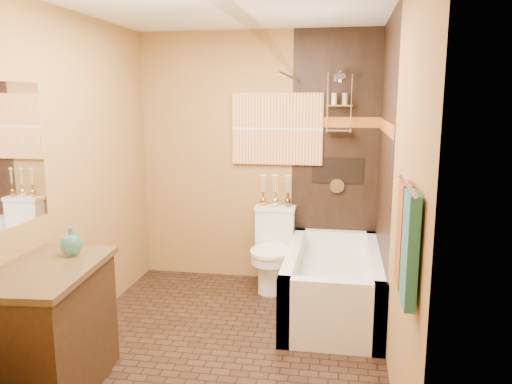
% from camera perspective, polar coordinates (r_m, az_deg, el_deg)
% --- Properties ---
extents(floor, '(3.00, 3.00, 0.00)m').
position_cam_1_polar(floor, '(3.98, -3.70, -17.02)').
color(floor, black).
rests_on(floor, ground).
extents(wall_left, '(0.02, 3.00, 2.50)m').
position_cam_1_polar(wall_left, '(4.03, -20.74, 1.45)').
color(wall_left, '#9A693B').
rests_on(wall_left, floor).
extents(wall_right, '(0.02, 3.00, 2.50)m').
position_cam_1_polar(wall_right, '(3.49, 15.57, 0.41)').
color(wall_right, '#9A693B').
rests_on(wall_right, floor).
extents(wall_back, '(2.40, 0.02, 2.50)m').
position_cam_1_polar(wall_back, '(5.03, 0.17, 3.85)').
color(wall_back, '#9A693B').
rests_on(wall_back, floor).
extents(wall_front, '(2.40, 0.02, 2.50)m').
position_cam_1_polar(wall_front, '(2.18, -13.45, -5.53)').
color(wall_front, '#9A693B').
rests_on(wall_front, floor).
extents(alcove_tile_back, '(0.85, 0.01, 2.50)m').
position_cam_1_polar(alcove_tile_back, '(4.94, 9.04, 3.60)').
color(alcove_tile_back, black).
rests_on(alcove_tile_back, wall_back).
extents(alcove_tile_right, '(0.01, 1.50, 2.50)m').
position_cam_1_polar(alcove_tile_right, '(4.23, 14.46, 2.20)').
color(alcove_tile_right, black).
rests_on(alcove_tile_right, wall_right).
extents(mosaic_band_back, '(0.85, 0.01, 0.10)m').
position_cam_1_polar(mosaic_band_back, '(4.90, 9.17, 7.88)').
color(mosaic_band_back, '#9B4E1C').
rests_on(mosaic_band_back, alcove_tile_back).
extents(mosaic_band_right, '(0.01, 1.50, 0.10)m').
position_cam_1_polar(mosaic_band_right, '(4.19, 14.56, 7.22)').
color(mosaic_band_right, '#9B4E1C').
rests_on(mosaic_band_right, alcove_tile_right).
extents(alcove_niche, '(0.50, 0.01, 0.25)m').
position_cam_1_polar(alcove_niche, '(4.95, 9.30, 2.43)').
color(alcove_niche, black).
rests_on(alcove_niche, alcove_tile_back).
extents(shower_fixtures, '(0.24, 0.33, 1.16)m').
position_cam_1_polar(shower_fixtures, '(4.80, 9.47, 8.36)').
color(shower_fixtures, silver).
rests_on(shower_fixtures, floor).
extents(curtain_rod, '(0.03, 1.55, 0.03)m').
position_cam_1_polar(curtain_rod, '(4.20, 3.90, 13.00)').
color(curtain_rod, silver).
rests_on(curtain_rod, wall_back).
extents(towel_bar, '(0.02, 0.55, 0.02)m').
position_cam_1_polar(towel_bar, '(2.42, 16.93, 0.74)').
color(towel_bar, silver).
rests_on(towel_bar, wall_right).
extents(towel_teal, '(0.05, 0.22, 0.52)m').
position_cam_1_polar(towel_teal, '(2.36, 17.19, -6.28)').
color(towel_teal, '#20686C').
rests_on(towel_teal, towel_bar).
extents(towel_rust, '(0.05, 0.22, 0.52)m').
position_cam_1_polar(towel_rust, '(2.61, 16.50, -4.64)').
color(towel_rust, maroon).
rests_on(towel_rust, towel_bar).
extents(sunset_painting, '(0.90, 0.04, 0.70)m').
position_cam_1_polar(sunset_painting, '(4.95, 2.42, 7.21)').
color(sunset_painting, '#C7672F').
rests_on(sunset_painting, wall_back).
extents(bathtub, '(0.80, 1.50, 0.55)m').
position_cam_1_polar(bathtub, '(4.48, 8.80, -10.77)').
color(bathtub, white).
rests_on(bathtub, floor).
extents(toilet, '(0.40, 0.59, 0.79)m').
position_cam_1_polar(toilet, '(4.90, 1.90, -6.54)').
color(toilet, white).
rests_on(toilet, floor).
extents(vanity, '(0.67, 1.00, 0.84)m').
position_cam_1_polar(vanity, '(3.47, -22.66, -14.47)').
color(vanity, black).
rests_on(vanity, floor).
extents(teal_bottle, '(0.19, 0.19, 0.22)m').
position_cam_1_polar(teal_bottle, '(3.47, -20.37, -5.33)').
color(teal_bottle, '#277666').
rests_on(teal_bottle, vanity).
extents(bud_vases, '(0.31, 0.07, 0.31)m').
position_cam_1_polar(bud_vases, '(4.93, 2.24, 0.27)').
color(bud_vases, '#C18C3C').
rests_on(bud_vases, toilet).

